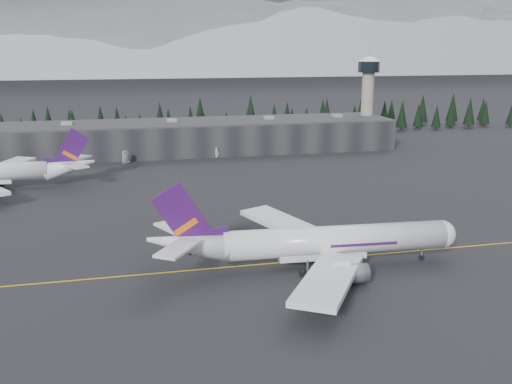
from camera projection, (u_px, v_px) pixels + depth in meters
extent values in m
plane|color=black|center=(279.00, 259.00, 114.71)|extent=(1400.00, 1400.00, 0.00)
cube|color=gold|center=(281.00, 263.00, 112.82)|extent=(400.00, 0.40, 0.02)
cube|color=black|center=(197.00, 137.00, 231.20)|extent=(160.00, 30.00, 12.00)
cube|color=#333335|center=(197.00, 122.00, 229.65)|extent=(160.00, 30.00, 0.60)
cylinder|color=gray|center=(367.00, 107.00, 248.14)|extent=(5.20, 5.20, 32.00)
cylinder|color=black|center=(369.00, 67.00, 243.89)|extent=(9.20, 9.20, 4.50)
cone|color=silver|center=(369.00, 59.00, 243.04)|extent=(10.00, 10.00, 2.00)
cube|color=black|center=(187.00, 122.00, 265.75)|extent=(360.00, 20.00, 15.00)
cylinder|color=silver|center=(336.00, 240.00, 110.08)|extent=(43.86, 8.52, 5.68)
sphere|color=silver|center=(441.00, 234.00, 113.54)|extent=(5.68, 5.68, 5.68)
cone|color=silver|center=(188.00, 244.00, 105.36)|extent=(16.25, 6.71, 8.23)
cube|color=silver|center=(290.00, 226.00, 123.60)|extent=(17.81, 27.32, 2.43)
cylinder|color=gray|center=(322.00, 240.00, 119.91)|extent=(6.38, 4.00, 3.60)
cube|color=silver|center=(329.00, 279.00, 95.51)|extent=(20.42, 26.56, 2.43)
cylinder|color=gray|center=(351.00, 274.00, 101.80)|extent=(6.38, 4.00, 3.60)
cube|color=#36104C|center=(185.00, 219.00, 104.10)|extent=(12.01, 1.26, 14.11)
cube|color=#E45A0D|center=(186.00, 227.00, 104.48)|extent=(4.64, 0.83, 3.47)
cube|color=silver|center=(176.00, 228.00, 110.17)|extent=(8.43, 11.23, 0.47)
cube|color=silver|center=(178.00, 248.00, 99.30)|extent=(9.34, 11.03, 0.47)
cylinder|color=black|center=(422.00, 253.00, 113.87)|extent=(0.47, 0.47, 2.84)
cylinder|color=black|center=(297.00, 253.00, 114.04)|extent=(0.47, 0.47, 2.84)
cylinder|color=black|center=(308.00, 269.00, 105.89)|extent=(0.47, 0.47, 2.84)
cone|color=white|center=(70.00, 166.00, 174.62)|extent=(15.77, 5.64, 8.15)
cube|color=white|center=(1.00, 168.00, 183.93)|extent=(18.96, 26.74, 2.41)
cube|color=#30104C|center=(70.00, 151.00, 173.55)|extent=(11.89, 0.48, 13.97)
cube|color=#C9570B|center=(70.00, 155.00, 173.85)|extent=(4.58, 0.53, 3.44)
cube|color=white|center=(75.00, 165.00, 169.40)|extent=(8.82, 11.05, 0.47)
cube|color=white|center=(77.00, 158.00, 180.03)|extent=(8.81, 11.05, 0.47)
imported|color=silver|center=(125.00, 162.00, 207.92)|extent=(4.12, 5.57, 1.41)
imported|color=white|center=(217.00, 156.00, 219.57)|extent=(4.69, 3.00, 1.49)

